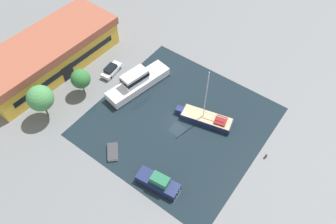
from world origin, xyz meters
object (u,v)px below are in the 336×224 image
object	(u,v)px
quay_tree_by_water	(40,98)
cabin_boat	(158,182)
parked_car	(111,70)
motor_cruiser	(137,82)
warehouse_building	(48,54)
sailboat_moored	(206,118)
quay_tree_near_building	(81,79)
small_dinghy	(113,152)

from	to	relation	value
quay_tree_by_water	cabin_boat	bearing A→B (deg)	-87.39
parked_car	motor_cruiser	xyz separation A→B (m)	(0.03, -6.56, 0.63)
parked_car	cabin_boat	distance (m)	25.41
warehouse_building	motor_cruiser	bearing A→B (deg)	-69.55
motor_cruiser	warehouse_building	bearing A→B (deg)	28.72
warehouse_building	sailboat_moored	bearing A→B (deg)	-75.61
parked_car	cabin_boat	world-z (taller)	cabin_boat
quay_tree_near_building	warehouse_building	bearing A→B (deg)	83.97
quay_tree_by_water	cabin_boat	xyz separation A→B (m)	(1.07, -23.43, -3.78)
quay_tree_by_water	motor_cruiser	xyz separation A→B (m)	(14.38, -8.33, -3.25)
small_dinghy	cabin_boat	xyz separation A→B (m)	(-0.09, -9.29, 0.65)
parked_car	cabin_boat	bearing A→B (deg)	-38.30
parked_car	warehouse_building	bearing A→B (deg)	-159.26
warehouse_building	quay_tree_near_building	xyz separation A→B (m)	(-1.07, -10.13, 0.41)
motor_cruiser	cabin_boat	xyz separation A→B (m)	(-13.31, -15.10, -0.53)
quay_tree_by_water	parked_car	bearing A→B (deg)	-7.02
quay_tree_by_water	parked_car	size ratio (longest dim) A/B	1.44
sailboat_moored	parked_car	bearing A→B (deg)	79.34
parked_car	small_dinghy	world-z (taller)	parked_car
quay_tree_near_building	small_dinghy	bearing A→B (deg)	-116.47
sailboat_moored	motor_cruiser	distance (m)	14.32
quay_tree_by_water	quay_tree_near_building	bearing A→B (deg)	-8.16
quay_tree_by_water	warehouse_building	bearing A→B (deg)	46.01
warehouse_building	quay_tree_by_water	distance (m)	12.65
parked_car	small_dinghy	bearing A→B (deg)	-53.63
small_dinghy	cabin_boat	bearing A→B (deg)	-44.28
parked_car	sailboat_moored	xyz separation A→B (m)	(1.09, -20.82, -0.17)
quay_tree_near_building	quay_tree_by_water	bearing A→B (deg)	171.84
quay_tree_by_water	motor_cruiser	size ratio (longest dim) A/B	0.52
parked_car	sailboat_moored	size ratio (longest dim) A/B	0.42
warehouse_building	cabin_boat	distance (m)	33.43
cabin_boat	warehouse_building	bearing A→B (deg)	69.69
quay_tree_by_water	motor_cruiser	distance (m)	16.93
warehouse_building	sailboat_moored	distance (m)	32.42
quay_tree_near_building	cabin_boat	distance (m)	23.43
quay_tree_by_water	small_dinghy	world-z (taller)	quay_tree_by_water
warehouse_building	small_dinghy	world-z (taller)	warehouse_building
quay_tree_near_building	parked_car	world-z (taller)	quay_tree_near_building
sailboat_moored	quay_tree_by_water	bearing A→B (deg)	110.69
warehouse_building	sailboat_moored	xyz separation A→B (m)	(6.72, -31.62, -2.46)
cabin_boat	quay_tree_by_water	bearing A→B (deg)	85.56
small_dinghy	motor_cruiser	bearing A→B (deg)	69.97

